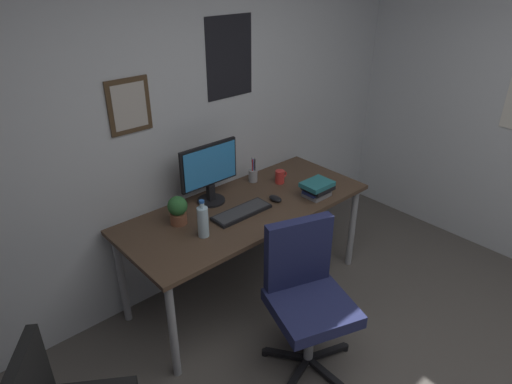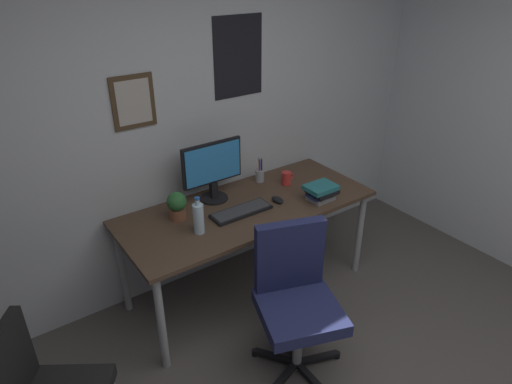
{
  "view_description": "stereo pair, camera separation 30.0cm",
  "coord_description": "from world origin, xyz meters",
  "px_view_note": "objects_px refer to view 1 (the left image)",
  "views": [
    {
      "loc": [
        -1.62,
        -0.4,
        2.29
      ],
      "look_at": [
        0.16,
        1.59,
        0.89
      ],
      "focal_mm": 31.37,
      "sensor_mm": 36.0,
      "label": 1
    },
    {
      "loc": [
        -1.38,
        -0.59,
        2.29
      ],
      "look_at": [
        0.16,
        1.59,
        0.89
      ],
      "focal_mm": 31.37,
      "sensor_mm": 36.0,
      "label": 2
    }
  ],
  "objects_px": {
    "keyboard": "(242,212)",
    "potted_plant": "(178,209)",
    "office_chair": "(306,291)",
    "coffee_mug_near": "(280,177)",
    "book_stack_left": "(317,188)",
    "water_bottle": "(203,221)",
    "pen_cup": "(253,175)",
    "computer_mouse": "(275,199)",
    "monitor": "(209,171)"
  },
  "relations": [
    {
      "from": "monitor",
      "to": "potted_plant",
      "type": "xyz_separation_m",
      "value": [
        -0.34,
        -0.1,
        -0.13
      ]
    },
    {
      "from": "water_bottle",
      "to": "pen_cup",
      "type": "xyz_separation_m",
      "value": [
        0.74,
        0.37,
        -0.05
      ]
    },
    {
      "from": "keyboard",
      "to": "coffee_mug_near",
      "type": "distance_m",
      "value": 0.56
    },
    {
      "from": "book_stack_left",
      "to": "pen_cup",
      "type": "bearing_deg",
      "value": 110.23
    },
    {
      "from": "office_chair",
      "to": "monitor",
      "type": "xyz_separation_m",
      "value": [
        0.01,
        0.95,
        0.45
      ]
    },
    {
      "from": "office_chair",
      "to": "book_stack_left",
      "type": "xyz_separation_m",
      "value": [
        0.64,
        0.49,
        0.28
      ]
    },
    {
      "from": "computer_mouse",
      "to": "potted_plant",
      "type": "relative_size",
      "value": 0.56
    },
    {
      "from": "keyboard",
      "to": "pen_cup",
      "type": "height_order",
      "value": "pen_cup"
    },
    {
      "from": "monitor",
      "to": "computer_mouse",
      "type": "distance_m",
      "value": 0.51
    },
    {
      "from": "coffee_mug_near",
      "to": "water_bottle",
      "type": "bearing_deg",
      "value": -166.25
    },
    {
      "from": "coffee_mug_near",
      "to": "pen_cup",
      "type": "xyz_separation_m",
      "value": [
        -0.14,
        0.16,
        0.0
      ]
    },
    {
      "from": "coffee_mug_near",
      "to": "pen_cup",
      "type": "relative_size",
      "value": 0.55
    },
    {
      "from": "computer_mouse",
      "to": "coffee_mug_near",
      "type": "bearing_deg",
      "value": 39.09
    },
    {
      "from": "monitor",
      "to": "office_chair",
      "type": "bearing_deg",
      "value": -90.78
    },
    {
      "from": "office_chair",
      "to": "book_stack_left",
      "type": "relative_size",
      "value": 4.17
    },
    {
      "from": "pen_cup",
      "to": "book_stack_left",
      "type": "xyz_separation_m",
      "value": [
        0.18,
        -0.5,
        0.01
      ]
    },
    {
      "from": "office_chair",
      "to": "keyboard",
      "type": "bearing_deg",
      "value": 84.64
    },
    {
      "from": "office_chair",
      "to": "coffee_mug_near",
      "type": "xyz_separation_m",
      "value": [
        0.59,
        0.84,
        0.27
      ]
    },
    {
      "from": "office_chair",
      "to": "water_bottle",
      "type": "xyz_separation_m",
      "value": [
        -0.29,
        0.62,
        0.32
      ]
    },
    {
      "from": "water_bottle",
      "to": "office_chair",
      "type": "bearing_deg",
      "value": -64.96
    },
    {
      "from": "potted_plant",
      "to": "computer_mouse",
      "type": "bearing_deg",
      "value": -16.51
    },
    {
      "from": "water_bottle",
      "to": "coffee_mug_near",
      "type": "relative_size",
      "value": 2.3
    },
    {
      "from": "monitor",
      "to": "pen_cup",
      "type": "bearing_deg",
      "value": 5.41
    },
    {
      "from": "computer_mouse",
      "to": "pen_cup",
      "type": "bearing_deg",
      "value": 75.37
    },
    {
      "from": "computer_mouse",
      "to": "water_bottle",
      "type": "xyz_separation_m",
      "value": [
        -0.65,
        -0.03,
        0.09
      ]
    },
    {
      "from": "water_bottle",
      "to": "coffee_mug_near",
      "type": "distance_m",
      "value": 0.91
    },
    {
      "from": "monitor",
      "to": "coffee_mug_near",
      "type": "xyz_separation_m",
      "value": [
        0.58,
        -0.11,
        -0.19
      ]
    },
    {
      "from": "computer_mouse",
      "to": "book_stack_left",
      "type": "bearing_deg",
      "value": -29.44
    },
    {
      "from": "computer_mouse",
      "to": "coffee_mug_near",
      "type": "height_order",
      "value": "coffee_mug_near"
    },
    {
      "from": "coffee_mug_near",
      "to": "book_stack_left",
      "type": "distance_m",
      "value": 0.34
    },
    {
      "from": "coffee_mug_near",
      "to": "keyboard",
      "type": "bearing_deg",
      "value": -162.49
    },
    {
      "from": "keyboard",
      "to": "book_stack_left",
      "type": "distance_m",
      "value": 0.6
    },
    {
      "from": "monitor",
      "to": "water_bottle",
      "type": "bearing_deg",
      "value": -132.43
    },
    {
      "from": "office_chair",
      "to": "pen_cup",
      "type": "distance_m",
      "value": 1.12
    },
    {
      "from": "office_chair",
      "to": "book_stack_left",
      "type": "height_order",
      "value": "office_chair"
    },
    {
      "from": "monitor",
      "to": "keyboard",
      "type": "height_order",
      "value": "monitor"
    },
    {
      "from": "book_stack_left",
      "to": "coffee_mug_near",
      "type": "bearing_deg",
      "value": 97.08
    },
    {
      "from": "office_chair",
      "to": "keyboard",
      "type": "xyz_separation_m",
      "value": [
        0.06,
        0.67,
        0.23
      ]
    },
    {
      "from": "pen_cup",
      "to": "book_stack_left",
      "type": "bearing_deg",
      "value": -69.77
    },
    {
      "from": "office_chair",
      "to": "pen_cup",
      "type": "height_order",
      "value": "office_chair"
    },
    {
      "from": "coffee_mug_near",
      "to": "potted_plant",
      "type": "distance_m",
      "value": 0.92
    },
    {
      "from": "book_stack_left",
      "to": "computer_mouse",
      "type": "bearing_deg",
      "value": 150.56
    },
    {
      "from": "keyboard",
      "to": "potted_plant",
      "type": "xyz_separation_m",
      "value": [
        -0.39,
        0.18,
        0.09
      ]
    },
    {
      "from": "keyboard",
      "to": "potted_plant",
      "type": "height_order",
      "value": "potted_plant"
    },
    {
      "from": "monitor",
      "to": "potted_plant",
      "type": "distance_m",
      "value": 0.38
    },
    {
      "from": "office_chair",
      "to": "monitor",
      "type": "height_order",
      "value": "monitor"
    },
    {
      "from": "office_chair",
      "to": "book_stack_left",
      "type": "bearing_deg",
      "value": 37.82
    },
    {
      "from": "water_bottle",
      "to": "pen_cup",
      "type": "bearing_deg",
      "value": 26.66
    },
    {
      "from": "office_chair",
      "to": "coffee_mug_near",
      "type": "bearing_deg",
      "value": 54.61
    },
    {
      "from": "office_chair",
      "to": "coffee_mug_near",
      "type": "distance_m",
      "value": 1.06
    }
  ]
}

